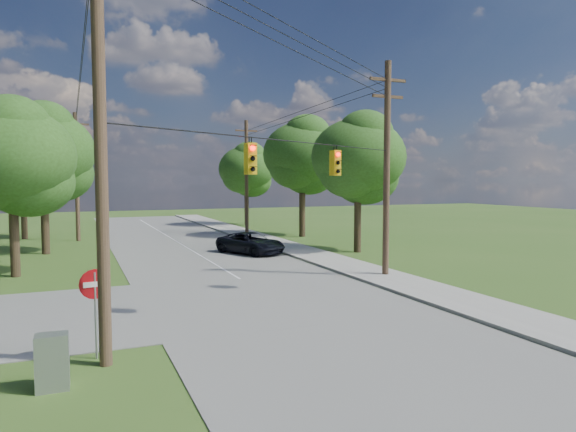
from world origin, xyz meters
name	(u,v)px	position (x,y,z in m)	size (l,w,h in m)	color
ground	(278,347)	(0.00, 0.00, 0.00)	(140.00, 140.00, 0.00)	#365A1E
main_road	(278,302)	(2.00, 5.00, 0.01)	(10.00, 100.00, 0.03)	gray
sidewalk_east	(420,287)	(8.70, 5.00, 0.06)	(2.60, 100.00, 0.12)	#ABA9A0
pole_sw	(100,121)	(-4.60, 0.40, 6.23)	(2.00, 0.32, 12.00)	brown
pole_ne	(387,166)	(8.90, 8.00, 5.47)	(2.00, 0.32, 10.50)	brown
pole_north_e	(247,176)	(8.90, 30.00, 5.13)	(2.00, 0.32, 10.00)	brown
pole_north_w	(77,175)	(-5.00, 30.00, 5.13)	(2.00, 0.32, 10.00)	brown
power_lines	(220,91)	(1.50, 11.54, 9.15)	(13.93, 29.62, 4.93)	black
traffic_signals	(297,161)	(2.55, 4.43, 5.50)	(4.91, 3.27, 1.05)	#E8B10D
tree_w_near	(11,156)	(-8.00, 15.00, 5.92)	(6.00, 6.00, 8.40)	#473823
tree_w_mid	(43,152)	(-7.00, 23.00, 6.58)	(6.40, 6.40, 9.22)	#473823
tree_w_far	(22,162)	(-9.00, 33.00, 6.25)	(6.00, 6.00, 8.73)	#473823
tree_e_near	(358,157)	(12.00, 16.00, 6.25)	(6.20, 6.20, 8.81)	#473823
tree_e_mid	(302,154)	(12.50, 26.00, 6.91)	(6.60, 6.60, 9.64)	#473823
tree_e_far	(246,169)	(11.50, 38.00, 5.92)	(5.80, 5.80, 8.32)	#473823
car_main_north	(251,243)	(5.22, 17.95, 0.71)	(2.25, 4.88, 1.36)	black
control_cabinet	(52,362)	(-5.81, -0.77, 0.64)	(0.71, 0.51, 1.29)	#949799
do_not_enter_sign	(95,294)	(-4.80, 1.00, 1.76)	(0.80, 0.14, 2.42)	#949799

